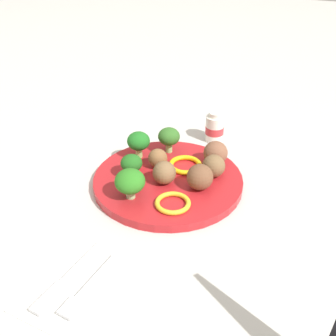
% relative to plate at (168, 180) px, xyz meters
% --- Properties ---
extents(ground_plane, '(4.00, 4.00, 0.00)m').
position_rel_plate_xyz_m(ground_plane, '(0.00, 0.00, -0.01)').
color(ground_plane, beige).
extents(plate, '(0.28, 0.28, 0.02)m').
position_rel_plate_xyz_m(plate, '(0.00, 0.00, 0.00)').
color(plate, red).
rests_on(plate, ground_plane).
extents(broccoli_floret_front_right, '(0.04, 0.04, 0.05)m').
position_rel_plate_xyz_m(broccoli_floret_front_right, '(-0.09, -0.03, 0.04)').
color(broccoli_floret_front_right, '#96CE75').
rests_on(broccoli_floret_front_right, plate).
extents(broccoli_floret_back_left, '(0.05, 0.05, 0.05)m').
position_rel_plate_xyz_m(broccoli_floret_back_left, '(0.08, -0.04, 0.04)').
color(broccoli_floret_back_left, '#98BF7F').
rests_on(broccoli_floret_back_left, plate).
extents(broccoli_floret_back_right, '(0.05, 0.05, 0.05)m').
position_rel_plate_xyz_m(broccoli_floret_back_right, '(-0.05, -0.08, 0.04)').
color(broccoli_floret_back_right, '#A4CF71').
rests_on(broccoli_floret_back_right, plate).
extents(broccoli_floret_mid_left, '(0.04, 0.04, 0.05)m').
position_rel_plate_xyz_m(broccoli_floret_mid_left, '(0.02, -0.06, 0.04)').
color(broccoli_floret_mid_left, '#A1C973').
rests_on(broccoli_floret_mid_left, plate).
extents(meatball_back_right, '(0.04, 0.04, 0.04)m').
position_rel_plate_xyz_m(meatball_back_right, '(-0.03, 0.08, 0.03)').
color(meatball_back_right, brown).
rests_on(meatball_back_right, plate).
extents(meatball_back_left, '(0.04, 0.04, 0.04)m').
position_rel_plate_xyz_m(meatball_back_left, '(0.02, 0.00, 0.03)').
color(meatball_back_left, brown).
rests_on(meatball_back_left, plate).
extents(meatball_front_right, '(0.04, 0.04, 0.04)m').
position_rel_plate_xyz_m(meatball_front_right, '(-0.03, -0.03, 0.03)').
color(meatball_front_right, brown).
rests_on(meatball_front_right, plate).
extents(meatball_far_rim, '(0.05, 0.05, 0.05)m').
position_rel_plate_xyz_m(meatball_far_rim, '(0.01, 0.07, 0.03)').
color(meatball_far_rim, brown).
rests_on(meatball_far_rim, plate).
extents(meatball_near_rim, '(0.05, 0.05, 0.05)m').
position_rel_plate_xyz_m(meatball_near_rim, '(-0.08, 0.07, 0.03)').
color(meatball_near_rim, brown).
rests_on(meatball_near_rim, plate).
extents(pepper_ring_front_left, '(0.09, 0.09, 0.01)m').
position_rel_plate_xyz_m(pepper_ring_front_left, '(-0.04, 0.02, 0.01)').
color(pepper_ring_front_left, yellow).
rests_on(pepper_ring_front_left, plate).
extents(pepper_ring_near_rim, '(0.09, 0.09, 0.01)m').
position_rel_plate_xyz_m(pepper_ring_near_rim, '(0.08, 0.04, 0.01)').
color(pepper_ring_near_rim, yellow).
rests_on(pepper_ring_near_rim, plate).
extents(napkin, '(0.18, 0.14, 0.01)m').
position_rel_plate_xyz_m(napkin, '(0.27, -0.03, -0.01)').
color(napkin, white).
rests_on(napkin, ground_plane).
extents(fork, '(0.12, 0.03, 0.01)m').
position_rel_plate_xyz_m(fork, '(0.28, -0.01, -0.00)').
color(fork, silver).
rests_on(fork, napkin).
extents(knife, '(0.15, 0.04, 0.01)m').
position_rel_plate_xyz_m(knife, '(0.27, -0.05, -0.00)').
color(knife, silver).
rests_on(knife, napkin).
extents(yogurt_bottle, '(0.04, 0.04, 0.07)m').
position_rel_plate_xyz_m(yogurt_bottle, '(-0.20, 0.04, 0.02)').
color(yogurt_bottle, white).
rests_on(yogurt_bottle, ground_plane).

